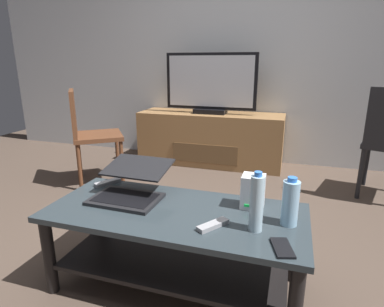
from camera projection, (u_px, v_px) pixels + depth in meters
ground_plane at (174, 252)px, 1.99m from camera, size 7.68×7.68×0.00m
back_wall at (240, 39)px, 3.60m from camera, size 6.40×0.12×2.80m
coffee_table at (175, 234)px, 1.62m from camera, size 1.28×0.56×0.44m
media_cabinet at (210, 138)px, 3.68m from camera, size 1.63×0.50×0.59m
television at (211, 85)px, 3.49m from camera, size 1.02×0.20×0.66m
side_chair at (89, 131)px, 3.01m from camera, size 0.62×0.62×0.90m
laptop at (131, 186)px, 1.73m from camera, size 0.37×0.41×0.17m
router_box at (253, 192)px, 1.59m from camera, size 0.11×0.11×0.17m
water_bottle_near at (290, 203)px, 1.41m from camera, size 0.07×0.07×0.23m
water_bottle_far at (257, 203)px, 1.36m from camera, size 0.06×0.06×0.27m
cell_phone at (282, 248)px, 1.25m from camera, size 0.11×0.15×0.01m
tv_remote at (213, 225)px, 1.42m from camera, size 0.13×0.16×0.02m
soundbar_remote at (108, 182)px, 1.92m from camera, size 0.12×0.16×0.02m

